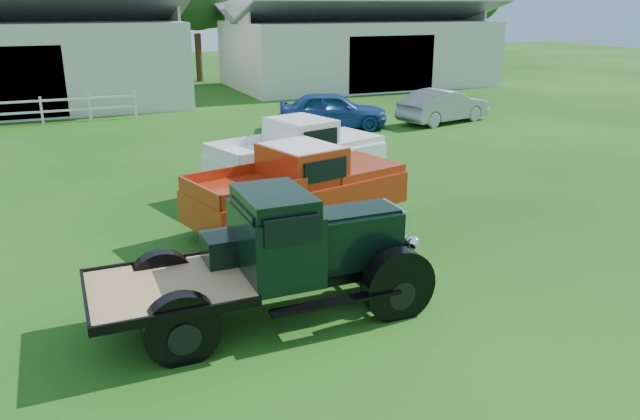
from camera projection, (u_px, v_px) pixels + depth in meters
name	position (u px, v px, depth m)	size (l,w,h in m)	color
ground	(335.00, 281.00, 11.97)	(120.00, 120.00, 0.00)	#14370D
shed_right	(358.00, 44.00, 39.94)	(16.80, 9.20, 5.20)	beige
tree_c	(196.00, 12.00, 41.18)	(5.40, 5.40, 9.00)	black
tree_d	(364.00, 4.00, 46.78)	(6.00, 6.00, 10.00)	black
tree_e	(468.00, 7.00, 48.13)	(5.70, 5.70, 9.50)	black
vintage_flatbed	(269.00, 256.00, 10.33)	(5.53, 2.19, 2.19)	black
red_pickup	(298.00, 186.00, 14.65)	(5.43, 2.09, 1.98)	#A92D10
white_pickup	(298.00, 154.00, 17.77)	(5.32, 2.06, 1.95)	white
misc_car_blue	(333.00, 110.00, 26.33)	(1.84, 4.58, 1.56)	navy
misc_car_grey	(443.00, 106.00, 27.68)	(1.55, 4.46, 1.47)	gray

